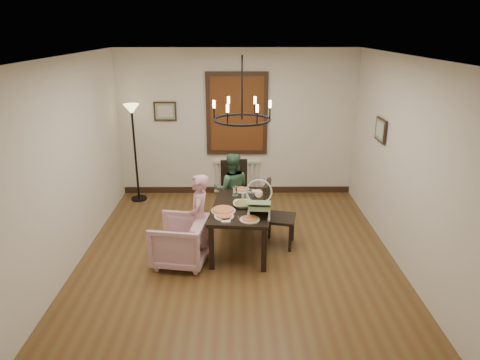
{
  "coord_description": "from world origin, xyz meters",
  "views": [
    {
      "loc": [
        -0.0,
        -5.53,
        3.14
      ],
      "look_at": [
        0.04,
        0.3,
        1.05
      ],
      "focal_mm": 32.0,
      "sensor_mm": 36.0,
      "label": 1
    }
  ],
  "objects_px": {
    "dining_table": "(242,209)",
    "floor_lamp": "(135,154)",
    "chair_far": "(236,192)",
    "elderly_woman": "(199,225)",
    "chair_right": "(280,214)",
    "baby_bouncer": "(259,203)",
    "armchair": "(180,241)",
    "drinking_glass": "(253,198)",
    "seated_man": "(232,195)"
  },
  "relations": [
    {
      "from": "baby_bouncer",
      "to": "floor_lamp",
      "type": "distance_m",
      "value": 3.15
    },
    {
      "from": "floor_lamp",
      "to": "baby_bouncer",
      "type": "bearing_deg",
      "value": -45.73
    },
    {
      "from": "chair_right",
      "to": "drinking_glass",
      "type": "bearing_deg",
      "value": 97.36
    },
    {
      "from": "chair_right",
      "to": "baby_bouncer",
      "type": "bearing_deg",
      "value": 153.6
    },
    {
      "from": "floor_lamp",
      "to": "chair_right",
      "type": "bearing_deg",
      "value": -36.05
    },
    {
      "from": "baby_bouncer",
      "to": "floor_lamp",
      "type": "bearing_deg",
      "value": 139.53
    },
    {
      "from": "chair_right",
      "to": "armchair",
      "type": "relative_size",
      "value": 1.38
    },
    {
      "from": "elderly_woman",
      "to": "floor_lamp",
      "type": "relative_size",
      "value": 0.58
    },
    {
      "from": "drinking_glass",
      "to": "floor_lamp",
      "type": "relative_size",
      "value": 0.07
    },
    {
      "from": "baby_bouncer",
      "to": "dining_table",
      "type": "bearing_deg",
      "value": 127.93
    },
    {
      "from": "dining_table",
      "to": "drinking_glass",
      "type": "relative_size",
      "value": 11.63
    },
    {
      "from": "armchair",
      "to": "elderly_woman",
      "type": "relative_size",
      "value": 0.7
    },
    {
      "from": "baby_bouncer",
      "to": "chair_far",
      "type": "bearing_deg",
      "value": 109.13
    },
    {
      "from": "floor_lamp",
      "to": "armchair",
      "type": "bearing_deg",
      "value": -65.08
    },
    {
      "from": "chair_far",
      "to": "floor_lamp",
      "type": "height_order",
      "value": "floor_lamp"
    },
    {
      "from": "elderly_woman",
      "to": "drinking_glass",
      "type": "xyz_separation_m",
      "value": [
        0.77,
        0.42,
        0.24
      ]
    },
    {
      "from": "elderly_woman",
      "to": "baby_bouncer",
      "type": "distance_m",
      "value": 0.9
    },
    {
      "from": "baby_bouncer",
      "to": "drinking_glass",
      "type": "distance_m",
      "value": 0.47
    },
    {
      "from": "seated_man",
      "to": "floor_lamp",
      "type": "height_order",
      "value": "floor_lamp"
    },
    {
      "from": "dining_table",
      "to": "floor_lamp",
      "type": "bearing_deg",
      "value": 141.65
    },
    {
      "from": "armchair",
      "to": "baby_bouncer",
      "type": "xyz_separation_m",
      "value": [
        1.1,
        0.11,
        0.53
      ]
    },
    {
      "from": "chair_far",
      "to": "armchair",
      "type": "distance_m",
      "value": 1.62
    },
    {
      "from": "chair_right",
      "to": "baby_bouncer",
      "type": "distance_m",
      "value": 0.64
    },
    {
      "from": "chair_far",
      "to": "baby_bouncer",
      "type": "relative_size",
      "value": 1.97
    },
    {
      "from": "floor_lamp",
      "to": "seated_man",
      "type": "bearing_deg",
      "value": -30.83
    },
    {
      "from": "chair_right",
      "to": "seated_man",
      "type": "bearing_deg",
      "value": 56.7
    },
    {
      "from": "floor_lamp",
      "to": "chair_far",
      "type": "bearing_deg",
      "value": -26.97
    },
    {
      "from": "floor_lamp",
      "to": "elderly_woman",
      "type": "bearing_deg",
      "value": -58.54
    },
    {
      "from": "dining_table",
      "to": "elderly_woman",
      "type": "relative_size",
      "value": 1.48
    },
    {
      "from": "elderly_woman",
      "to": "chair_right",
      "type": "bearing_deg",
      "value": 110.59
    },
    {
      "from": "dining_table",
      "to": "seated_man",
      "type": "xyz_separation_m",
      "value": [
        -0.16,
        0.82,
        -0.1
      ]
    },
    {
      "from": "armchair",
      "to": "baby_bouncer",
      "type": "distance_m",
      "value": 1.23
    },
    {
      "from": "chair_right",
      "to": "drinking_glass",
      "type": "distance_m",
      "value": 0.48
    },
    {
      "from": "elderly_woman",
      "to": "baby_bouncer",
      "type": "relative_size",
      "value": 1.99
    },
    {
      "from": "elderly_woman",
      "to": "chair_far",
      "type": "bearing_deg",
      "value": 160.55
    },
    {
      "from": "armchair",
      "to": "baby_bouncer",
      "type": "relative_size",
      "value": 1.38
    },
    {
      "from": "chair_far",
      "to": "elderly_woman",
      "type": "bearing_deg",
      "value": -121.47
    },
    {
      "from": "armchair",
      "to": "elderly_woman",
      "type": "height_order",
      "value": "elderly_woman"
    },
    {
      "from": "elderly_woman",
      "to": "baby_bouncer",
      "type": "height_order",
      "value": "elderly_woman"
    },
    {
      "from": "elderly_woman",
      "to": "floor_lamp",
      "type": "xyz_separation_m",
      "value": [
        -1.37,
        2.23,
        0.38
      ]
    },
    {
      "from": "dining_table",
      "to": "chair_far",
      "type": "distance_m",
      "value": 0.95
    },
    {
      "from": "dining_table",
      "to": "armchair",
      "type": "xyz_separation_m",
      "value": [
        -0.87,
        -0.47,
        -0.28
      ]
    },
    {
      "from": "elderly_woman",
      "to": "seated_man",
      "type": "xyz_separation_m",
      "value": [
        0.44,
        1.15,
        -0.01
      ]
    },
    {
      "from": "elderly_woman",
      "to": "drinking_glass",
      "type": "relative_size",
      "value": 7.85
    },
    {
      "from": "armchair",
      "to": "chair_far",
      "type": "bearing_deg",
      "value": 160.1
    },
    {
      "from": "chair_right",
      "to": "baby_bouncer",
      "type": "height_order",
      "value": "baby_bouncer"
    },
    {
      "from": "baby_bouncer",
      "to": "seated_man",
      "type": "bearing_deg",
      "value": 113.65
    },
    {
      "from": "chair_right",
      "to": "dining_table",
      "type": "bearing_deg",
      "value": 107.87
    },
    {
      "from": "elderly_woman",
      "to": "baby_bouncer",
      "type": "bearing_deg",
      "value": 90.69
    },
    {
      "from": "dining_table",
      "to": "chair_far",
      "type": "bearing_deg",
      "value": 100.97
    }
  ]
}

